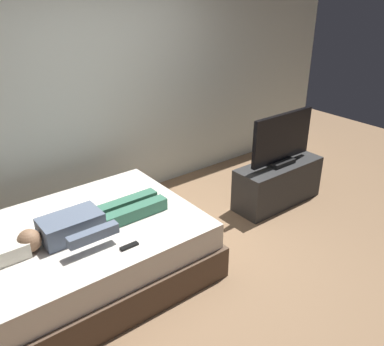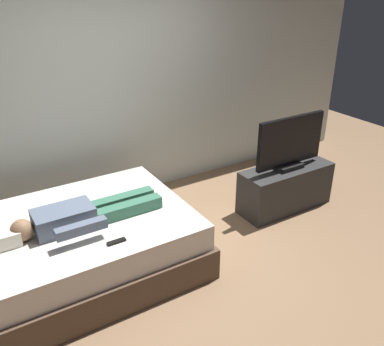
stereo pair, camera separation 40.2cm
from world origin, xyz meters
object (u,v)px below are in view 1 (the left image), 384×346
at_px(tv_stand, 278,183).
at_px(tv, 282,140).
at_px(person, 87,222).
at_px(bed, 84,254).
at_px(remote, 129,246).

xyz_separation_m(tv_stand, tv, (0.00, 0.00, 0.53)).
height_order(tv_stand, tv, tv).
height_order(person, tv, tv).
bearing_deg(person, bed, 107.00).
xyz_separation_m(bed, person, (0.03, -0.09, 0.36)).
bearing_deg(person, tv_stand, -0.21).
xyz_separation_m(bed, tv, (2.37, -0.10, 0.52)).
relative_size(bed, tv, 2.30).
relative_size(remote, tv_stand, 0.14).
distance_m(bed, person, 0.37).
relative_size(bed, person, 1.60).
relative_size(tv_stand, tv, 1.25).
bearing_deg(bed, tv_stand, -2.50).
bearing_deg(tv_stand, tv, 0.00).
height_order(bed, tv_stand, bed).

